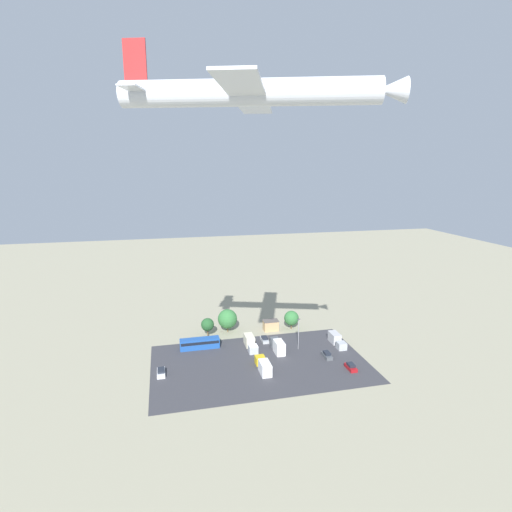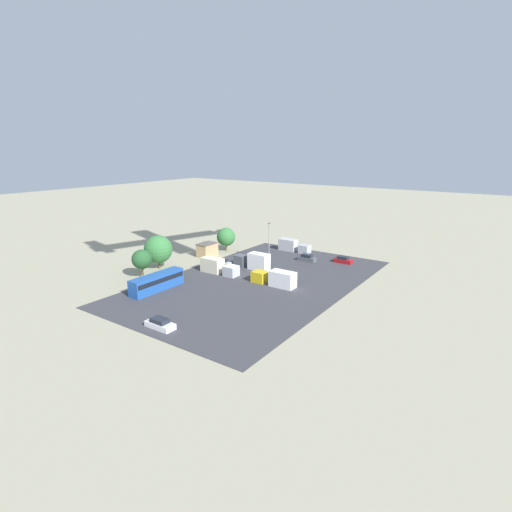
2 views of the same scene
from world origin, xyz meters
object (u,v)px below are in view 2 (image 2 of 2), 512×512
(shed_building, at_px, (207,250))
(parked_truck_1, at_px, (218,267))
(parked_car_1, at_px, (222,263))
(parked_car_2, at_px, (160,324))
(bus, at_px, (157,281))
(parked_car_3, at_px, (307,258))
(parked_truck_3, at_px, (276,278))
(parked_truck_2, at_px, (293,246))
(parked_car_0, at_px, (343,260))
(parked_truck_0, at_px, (254,261))

(shed_building, xyz_separation_m, parked_truck_1, (9.16, 10.96, -0.16))
(parked_car_1, bearing_deg, parked_car_2, -156.32)
(shed_building, xyz_separation_m, parked_car_1, (4.14, 7.95, -0.97))
(parked_car_1, relative_size, parked_car_2, 0.90)
(bus, height_order, parked_car_3, bus)
(parked_truck_3, bearing_deg, parked_car_3, 9.73)
(parked_car_3, height_order, parked_truck_1, parked_truck_1)
(shed_building, xyz_separation_m, parked_truck_2, (-16.03, 14.76, -0.21))
(shed_building, distance_m, bus, 24.98)
(parked_car_1, height_order, parked_car_2, parked_car_2)
(bus, bearing_deg, parked_car_3, 67.90)
(parked_truck_1, bearing_deg, parked_car_0, 140.26)
(parked_car_3, bearing_deg, parked_truck_2, -129.99)
(parked_truck_0, xyz_separation_m, parked_truck_3, (6.68, 9.89, -0.25))
(parked_truck_3, bearing_deg, parked_car_2, 171.09)
(bus, bearing_deg, parked_truck_2, 80.95)
(parked_car_0, distance_m, parked_truck_3, 22.57)
(parked_car_1, xyz_separation_m, parked_car_3, (-14.06, 14.08, 0.08))
(shed_building, relative_size, parked_car_2, 1.04)
(bus, distance_m, parked_truck_1, 14.57)
(bus, height_order, parked_car_1, bus)
(shed_building, distance_m, parked_car_1, 9.02)
(parked_car_2, distance_m, parked_truck_2, 50.85)
(parked_car_0, bearing_deg, bus, -29.92)
(parked_truck_0, bearing_deg, parked_car_3, -28.99)
(shed_building, bearing_deg, bus, 19.79)
(parked_truck_0, relative_size, parked_truck_2, 0.99)
(parked_car_3, distance_m, parked_truck_1, 22.07)
(shed_building, bearing_deg, parked_car_3, 114.25)
(bus, bearing_deg, shed_building, 109.79)
(shed_building, xyz_separation_m, parked_truck_0, (2.13, 15.36, 0.08))
(parked_truck_2, bearing_deg, parked_truck_0, 1.89)
(shed_building, bearing_deg, parked_truck_2, 137.37)
(parked_car_0, bearing_deg, parked_truck_0, -42.78)
(shed_building, relative_size, bus, 0.44)
(parked_car_2, height_order, parked_truck_3, parked_truck_3)
(parked_truck_0, distance_m, parked_truck_2, 18.17)
(parked_truck_1, bearing_deg, bus, -9.90)
(parked_truck_2, bearing_deg, parked_car_0, 79.69)
(parked_car_2, relative_size, parked_truck_2, 0.57)
(parked_car_2, bearing_deg, shed_building, 31.68)
(bus, height_order, parked_truck_0, parked_truck_0)
(parked_car_3, xyz_separation_m, parked_truck_2, (-6.10, -7.28, 0.68))
(parked_car_0, height_order, parked_truck_0, parked_truck_0)
(parked_truck_0, relative_size, parked_truck_3, 0.91)
(parked_car_0, bearing_deg, shed_building, -65.81)
(parked_car_2, bearing_deg, bus, 49.52)
(bus, xyz_separation_m, parked_truck_0, (-21.38, 6.90, -0.01))
(parked_car_2, distance_m, parked_truck_1, 27.26)
(parked_truck_3, bearing_deg, shed_building, 70.78)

